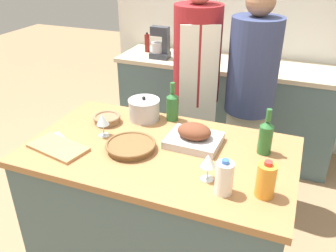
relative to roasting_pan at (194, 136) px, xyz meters
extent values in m
cube|color=#4C666B|center=(-0.16, -0.12, -0.53)|extent=(1.45, 0.84, 0.88)
cube|color=#A37042|center=(-0.16, -0.12, -0.07)|extent=(1.49, 0.87, 0.04)
cube|color=#4C666B|center=(-0.16, 1.54, -0.52)|extent=(2.06, 0.58, 0.90)
cube|color=beige|center=(-0.16, 1.54, -0.05)|extent=(2.12, 0.60, 0.04)
cube|color=silver|center=(-0.16, 1.89, 0.31)|extent=(2.62, 0.10, 2.55)
cube|color=#BCBCC1|center=(0.00, 0.00, -0.03)|extent=(0.30, 0.25, 0.04)
ellipsoid|color=brown|center=(0.00, 0.00, 0.03)|extent=(0.20, 0.15, 0.09)
cylinder|color=brown|center=(-0.31, -0.19, -0.03)|extent=(0.26, 0.26, 0.03)
torus|color=brown|center=(-0.31, -0.19, -0.01)|extent=(0.28, 0.28, 0.02)
cube|color=#AD7F51|center=(-0.69, -0.33, -0.04)|extent=(0.36, 0.24, 0.02)
cylinder|color=#B7B7BC|center=(-0.40, 0.19, 0.01)|extent=(0.20, 0.20, 0.12)
cylinder|color=#B7B7BC|center=(-0.40, 0.19, 0.08)|extent=(0.20, 0.20, 0.01)
sphere|color=black|center=(-0.40, 0.19, 0.10)|extent=(0.02, 0.02, 0.02)
cylinder|color=#846647|center=(-0.60, 0.05, -0.03)|extent=(0.16, 0.16, 0.04)
torus|color=#846647|center=(-0.60, 0.05, -0.01)|extent=(0.17, 0.17, 0.02)
cylinder|color=orange|center=(0.44, -0.32, 0.03)|extent=(0.09, 0.09, 0.16)
cylinder|color=red|center=(0.44, -0.32, 0.13)|extent=(0.04, 0.04, 0.02)
cylinder|color=white|center=(0.26, -0.37, 0.03)|extent=(0.08, 0.08, 0.16)
cylinder|color=#3360B2|center=(0.26, -0.37, 0.12)|extent=(0.03, 0.03, 0.02)
cylinder|color=#28662D|center=(0.38, 0.05, 0.03)|extent=(0.08, 0.08, 0.16)
cone|color=#28662D|center=(0.38, 0.05, 0.13)|extent=(0.08, 0.08, 0.03)
cylinder|color=#28662D|center=(0.38, 0.05, 0.18)|extent=(0.03, 0.03, 0.07)
cylinder|color=#28662D|center=(-0.22, 0.24, 0.03)|extent=(0.08, 0.08, 0.16)
cone|color=#28662D|center=(-0.22, 0.24, 0.13)|extent=(0.08, 0.08, 0.03)
cylinder|color=#28662D|center=(-0.22, 0.24, 0.17)|extent=(0.03, 0.03, 0.07)
cylinder|color=silver|center=(-0.53, -0.11, -0.05)|extent=(0.06, 0.06, 0.00)
cylinder|color=silver|center=(-0.53, -0.11, -0.01)|extent=(0.01, 0.01, 0.07)
cone|color=silver|center=(-0.53, -0.11, 0.06)|extent=(0.07, 0.07, 0.07)
cylinder|color=silver|center=(0.17, -0.30, -0.05)|extent=(0.06, 0.06, 0.00)
cylinder|color=silver|center=(0.17, -0.30, -0.01)|extent=(0.01, 0.01, 0.07)
cone|color=silver|center=(0.17, -0.30, 0.06)|extent=(0.07, 0.07, 0.07)
cube|color=#B7B7BC|center=(-0.76, -0.22, -0.04)|extent=(0.13, 0.09, 0.01)
cube|color=black|center=(-0.67, -0.27, -0.04)|extent=(0.08, 0.06, 0.01)
cube|color=#333842|center=(-0.80, 1.42, -0.01)|extent=(0.18, 0.14, 0.05)
cylinder|color=#B7B7BC|center=(-0.83, 1.42, 0.07)|extent=(0.13, 0.13, 0.10)
cube|color=#333842|center=(-0.74, 1.42, 0.10)|extent=(0.05, 0.08, 0.16)
cube|color=#333842|center=(-0.80, 1.42, 0.23)|extent=(0.17, 0.08, 0.08)
cylinder|color=#B28E2D|center=(-0.60, 1.68, 0.05)|extent=(0.06, 0.06, 0.16)
cylinder|color=black|center=(-0.60, 1.68, 0.14)|extent=(0.03, 0.03, 0.02)
cylinder|color=maroon|center=(-1.01, 1.58, 0.06)|extent=(0.05, 0.05, 0.18)
cylinder|color=black|center=(-1.01, 1.58, 0.15)|extent=(0.02, 0.02, 0.02)
cube|color=beige|center=(-0.24, 0.79, -0.54)|extent=(0.33, 0.29, 0.85)
cylinder|color=maroon|center=(-0.24, 0.79, 0.24)|extent=(0.35, 0.35, 0.71)
cube|color=silver|center=(-0.17, 0.63, 0.04)|extent=(0.26, 0.12, 0.90)
cube|color=beige|center=(0.18, 0.80, -0.56)|extent=(0.29, 0.21, 0.82)
cylinder|color=navy|center=(0.18, 0.80, 0.19)|extent=(0.36, 0.36, 0.68)
sphere|color=#996B4C|center=(0.18, 0.80, 0.63)|extent=(0.20, 0.20, 0.20)
camera|label=1|loc=(0.51, -1.69, 0.99)|focal=38.00mm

